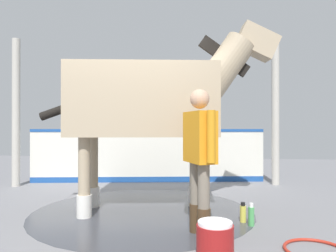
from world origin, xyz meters
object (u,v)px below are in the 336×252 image
object	(u,v)px
bottle_shampoo	(243,213)
hose_coil	(316,250)
wash_bucket	(215,242)
handler	(200,151)
horse	(152,103)
bottle_spray	(251,215)

from	to	relation	value
bottle_shampoo	hose_coil	xyz separation A→B (m)	(-0.60, 0.88, -0.10)
bottle_shampoo	wash_bucket	bearing A→B (deg)	73.22
handler	horse	bearing A→B (deg)	-77.80
wash_bucket	bottle_shampoo	size ratio (longest dim) A/B	1.44
wash_bucket	bottle_shampoo	bearing A→B (deg)	-106.78
horse	hose_coil	size ratio (longest dim) A/B	5.66
horse	bottle_spray	world-z (taller)	horse
horse	handler	world-z (taller)	horse
handler	bottle_spray	size ratio (longest dim) A/B	5.85
horse	wash_bucket	bearing A→B (deg)	-71.06
horse	handler	bearing A→B (deg)	-61.21
bottle_spray	horse	bearing A→B (deg)	-20.84
bottle_shampoo	handler	bearing A→B (deg)	45.42
horse	bottle_spray	size ratio (longest dim) A/B	12.29
bottle_shampoo	bottle_spray	size ratio (longest dim) A/B	0.91
handler	hose_coil	xyz separation A→B (m)	(-1.13, 0.34, -0.92)
horse	wash_bucket	xyz separation A→B (m)	(-0.87, 1.61, -1.38)
bottle_shampoo	hose_coil	world-z (taller)	bottle_shampoo
hose_coil	bottle_shampoo	bearing A→B (deg)	-55.95
handler	wash_bucket	world-z (taller)	handler
wash_bucket	hose_coil	size ratio (longest dim) A/B	0.60
wash_bucket	bottle_spray	xyz separation A→B (m)	(-0.46, -1.11, -0.05)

